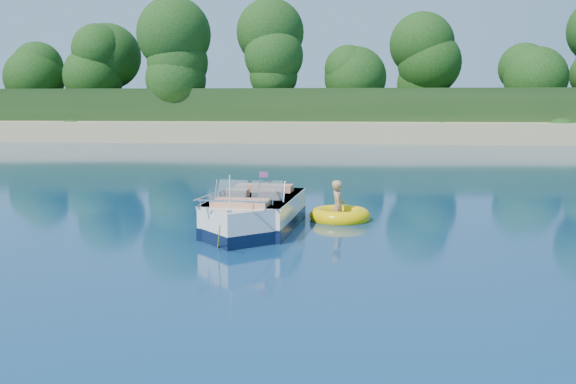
# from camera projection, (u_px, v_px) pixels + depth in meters

# --- Properties ---
(ground) EXTENTS (160.00, 160.00, 0.00)m
(ground) POSITION_uv_depth(u_px,v_px,m) (329.00, 263.00, 11.58)
(ground) COLOR #092244
(ground) RESTS_ON ground
(shoreline) EXTENTS (170.00, 59.00, 6.00)m
(shoreline) POSITION_uv_depth(u_px,v_px,m) (350.00, 120.00, 74.29)
(shoreline) COLOR tan
(shoreline) RESTS_ON ground
(treeline) EXTENTS (150.00, 7.12, 8.19)m
(treeline) POSITION_uv_depth(u_px,v_px,m) (350.00, 69.00, 51.23)
(treeline) COLOR black
(treeline) RESTS_ON ground
(motorboat) EXTENTS (2.06, 5.05, 1.68)m
(motorboat) POSITION_uv_depth(u_px,v_px,m) (253.00, 216.00, 14.54)
(motorboat) COLOR white
(motorboat) RESTS_ON ground
(tow_tube) EXTENTS (1.73, 1.73, 0.40)m
(tow_tube) POSITION_uv_depth(u_px,v_px,m) (340.00, 216.00, 15.87)
(tow_tube) COLOR #FDCA02
(tow_tube) RESTS_ON ground
(boy) EXTENTS (0.36, 0.75, 1.45)m
(boy) POSITION_uv_depth(u_px,v_px,m) (338.00, 219.00, 15.98)
(boy) COLOR tan
(boy) RESTS_ON ground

